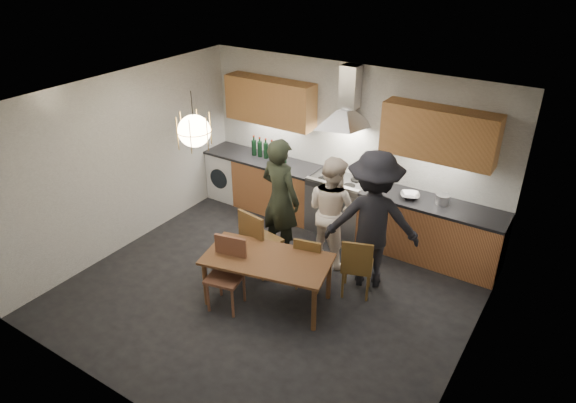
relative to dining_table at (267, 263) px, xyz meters
The scene contains 17 objects.
ground 0.62m from the dining_table, 121.63° to the left, with size 5.00×5.00×0.00m, color black.
room_shell 1.13m from the dining_table, 121.63° to the left, with size 5.02×4.52×2.61m.
counter_run 2.11m from the dining_table, 91.99° to the left, with size 5.00×0.62×0.90m.
range_stove 2.11m from the dining_table, 92.64° to the left, with size 0.90×0.60×0.92m.
wall_fixtures 2.57m from the dining_table, 92.50° to the left, with size 4.30×0.54×1.10m.
pendant_lamp 1.87m from the dining_table, behind, with size 0.43×0.43×0.70m.
dining_table is the anchor object (origin of this frame).
chair_back_left 0.64m from the dining_table, 137.15° to the left, with size 0.51×0.51×0.98m.
chair_back_mid 0.61m from the dining_table, 58.94° to the left, with size 0.43×0.43×0.80m.
chair_back_right 1.15m from the dining_table, 38.35° to the left, with size 0.50×0.50×0.87m.
chair_front 0.50m from the dining_table, 144.79° to the right, with size 0.50×0.50×0.93m.
person_left 1.20m from the dining_table, 115.33° to the left, with size 0.66×0.43×1.80m, color black.
person_mid 1.34m from the dining_table, 81.46° to the left, with size 0.78×0.61×1.60m, color white.
person_right 1.47m from the dining_table, 50.74° to the left, with size 1.23×0.71×1.91m, color black.
mixing_bowl 2.34m from the dining_table, 63.37° to the left, with size 0.27×0.27×0.07m, color #A8A7AB.
stock_pot 2.64m from the dining_table, 55.35° to the left, with size 0.19×0.19×0.13m, color silver.
wine_bottles 2.65m from the dining_table, 124.11° to the left, with size 0.69×0.08×0.34m.
Camera 1 is at (3.19, -4.48, 4.26)m, focal length 32.00 mm.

